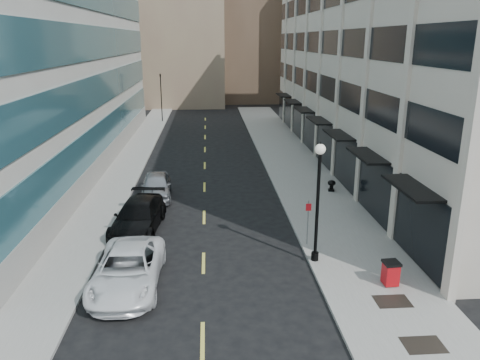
{
  "coord_description": "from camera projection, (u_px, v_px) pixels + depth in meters",
  "views": [
    {
      "loc": [
        0.34,
        -12.29,
        10.24
      ],
      "look_at": [
        2.01,
        11.81,
        2.95
      ],
      "focal_mm": 35.0,
      "sensor_mm": 36.0,
      "label": 1
    }
  ],
  "objects": [
    {
      "name": "car_white_van",
      "position": [
        128.0,
        269.0,
        19.96
      ],
      "size": [
        2.8,
        5.95,
        1.64
      ],
      "primitive_type": "imported",
      "rotation": [
        0.0,
        0.0,
        -0.01
      ],
      "color": "white",
      "rests_on": "ground"
    },
    {
      "name": "car_black_pickup",
      "position": [
        138.0,
        216.0,
        25.86
      ],
      "size": [
        2.91,
        6.02,
        1.69
      ],
      "primitive_type": "imported",
      "rotation": [
        0.0,
        0.0,
        -0.1
      ],
      "color": "black",
      "rests_on": "ground"
    },
    {
      "name": "skyline_stone",
      "position": [
        315.0,
        41.0,
        76.01
      ],
      "size": [
        10.0,
        14.0,
        20.0
      ],
      "primitive_type": "cube",
      "color": "beige",
      "rests_on": "ground"
    },
    {
      "name": "grate_mid",
      "position": [
        423.0,
        345.0,
        16.09
      ],
      "size": [
        1.4,
        1.0,
        0.01
      ],
      "primitive_type": "cube",
      "color": "black",
      "rests_on": "sidewalk_right"
    },
    {
      "name": "car_silver_sedan",
      "position": [
        156.0,
        186.0,
        31.33
      ],
      "size": [
        2.25,
        4.96,
        1.65
      ],
      "primitive_type": "imported",
      "rotation": [
        0.0,
        0.0,
        0.06
      ],
      "color": "#909398",
      "rests_on": "ground"
    },
    {
      "name": "skyline_tan_far",
      "position": [
        127.0,
        35.0,
        85.07
      ],
      "size": [
        12.0,
        14.0,
        22.0
      ],
      "primitive_type": "cube",
      "color": "#8D7C5C",
      "rests_on": "ground"
    },
    {
      "name": "traffic_signal",
      "position": [
        160.0,
        77.0,
        58.5
      ],
      "size": [
        0.66,
        0.66,
        6.98
      ],
      "color": "black",
      "rests_on": "ground"
    },
    {
      "name": "urn_planter",
      "position": [
        332.0,
        184.0,
        32.31
      ],
      "size": [
        0.55,
        0.55,
        0.77
      ],
      "rotation": [
        0.0,
        0.0,
        -0.21
      ],
      "color": "black",
      "rests_on": "sidewalk_right"
    },
    {
      "name": "sign_post",
      "position": [
        308.0,
        216.0,
        23.57
      ],
      "size": [
        0.28,
        0.06,
        2.37
      ],
      "rotation": [
        0.0,
        0.0,
        -0.0
      ],
      "color": "slate",
      "rests_on": "sidewalk_right"
    },
    {
      "name": "skyline_tan_near",
      "position": [
        179.0,
        15.0,
        75.31
      ],
      "size": [
        14.0,
        18.0,
        28.0
      ],
      "primitive_type": "cube",
      "color": "#8D7C5C",
      "rests_on": "ground"
    },
    {
      "name": "road_centerline",
      "position": [
        204.0,
        201.0,
        30.91
      ],
      "size": [
        0.15,
        68.2,
        0.01
      ],
      "color": "#D8CC4C",
      "rests_on": "ground"
    },
    {
      "name": "lamppost",
      "position": [
        318.0,
        192.0,
        21.31
      ],
      "size": [
        0.48,
        0.48,
        5.79
      ],
      "color": "black",
      "rests_on": "sidewalk_right"
    },
    {
      "name": "grate_far",
      "position": [
        392.0,
        301.0,
        18.76
      ],
      "size": [
        1.4,
        1.0,
        0.01
      ],
      "primitive_type": "cube",
      "color": "black",
      "rests_on": "sidewalk_right"
    },
    {
      "name": "sidewalk_left",
      "position": [
        113.0,
        188.0,
        33.33
      ],
      "size": [
        3.0,
        80.0,
        0.15
      ],
      "primitive_type": "cube",
      "color": "gray",
      "rests_on": "ground"
    },
    {
      "name": "building_right",
      "position": [
        406.0,
        55.0,
        38.98
      ],
      "size": [
        15.3,
        46.5,
        18.25
      ],
      "color": "beige",
      "rests_on": "ground"
    },
    {
      "name": "trash_bin",
      "position": [
        391.0,
        272.0,
        19.88
      ],
      "size": [
        0.7,
        0.77,
        1.08
      ],
      "rotation": [
        0.0,
        0.0,
        0.06
      ],
      "color": "#AB0B11",
      "rests_on": "sidewalk_right"
    },
    {
      "name": "sidewalk_right",
      "position": [
        307.0,
        184.0,
        34.25
      ],
      "size": [
        5.0,
        80.0,
        0.15
      ],
      "primitive_type": "cube",
      "color": "gray",
      "rests_on": "ground"
    }
  ]
}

